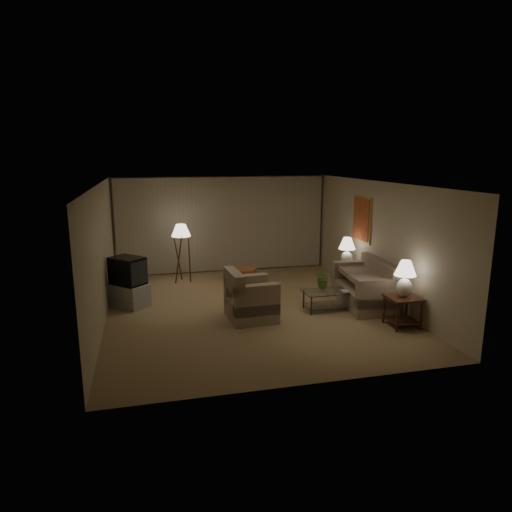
{
  "coord_description": "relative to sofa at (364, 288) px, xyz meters",
  "views": [
    {
      "loc": [
        -2.11,
        -9.23,
        3.27
      ],
      "look_at": [
        0.29,
        0.6,
        1.03
      ],
      "focal_mm": 32.0,
      "sensor_mm": 36.0,
      "label": 1
    }
  ],
  "objects": [
    {
      "name": "room_shell",
      "position": [
        -2.48,
        1.89,
        1.35
      ],
      "size": [
        6.04,
        7.02,
        2.72
      ],
      "color": "#C2B995",
      "rests_on": "ground"
    },
    {
      "name": "table_lamp_near",
      "position": [
        0.15,
        -1.35,
        0.62
      ],
      "size": [
        0.41,
        0.41,
        0.72
      ],
      "color": "white",
      "rests_on": "side_table_near"
    },
    {
      "name": "armchair",
      "position": [
        -2.61,
        -0.25,
        0.0
      ],
      "size": [
        1.07,
        1.03,
        0.81
      ],
      "rotation": [
        0.0,
        0.0,
        1.63
      ],
      "color": "gray",
      "rests_on": "ground"
    },
    {
      "name": "coffee_table",
      "position": [
        -0.86,
        -0.1,
        -0.12
      ],
      "size": [
        1.12,
        0.61,
        0.41
      ],
      "color": "silver",
      "rests_on": "ground"
    },
    {
      "name": "ground",
      "position": [
        -2.5,
        0.38,
        -0.4
      ],
      "size": [
        7.0,
        7.0,
        0.0
      ],
      "primitive_type": "plane",
      "color": "#997C54",
      "rests_on": "ground"
    },
    {
      "name": "vase",
      "position": [
        -1.01,
        -0.1,
        0.09
      ],
      "size": [
        0.19,
        0.19,
        0.16
      ],
      "primitive_type": "imported",
      "rotation": [
        0.0,
        0.0,
        -0.35
      ],
      "color": "white",
      "rests_on": "coffee_table"
    },
    {
      "name": "side_table_far",
      "position": [
        0.15,
        1.25,
        0.0
      ],
      "size": [
        0.55,
        0.46,
        0.6
      ],
      "color": "#33170E",
      "rests_on": "ground"
    },
    {
      "name": "ottoman",
      "position": [
        -2.22,
        2.28,
        -0.19
      ],
      "size": [
        0.8,
        0.8,
        0.43
      ],
      "primitive_type": "cylinder",
      "rotation": [
        0.0,
        0.0,
        0.3
      ],
      "color": "#A05F36",
      "rests_on": "ground"
    },
    {
      "name": "side_table_near",
      "position": [
        0.15,
        -1.35,
        0.02
      ],
      "size": [
        0.61,
        0.61,
        0.6
      ],
      "color": "#33170E",
      "rests_on": "ground"
    },
    {
      "name": "book",
      "position": [
        -0.61,
        -0.2,
        0.02
      ],
      "size": [
        0.16,
        0.22,
        0.02
      ],
      "primitive_type": "imported",
      "rotation": [
        0.0,
        0.0,
        -0.05
      ],
      "color": "olive",
      "rests_on": "coffee_table"
    },
    {
      "name": "tv_cabinet",
      "position": [
        -5.05,
        1.18,
        -0.15
      ],
      "size": [
        1.36,
        1.36,
        0.5
      ],
      "primitive_type": "cube",
      "rotation": [
        0.0,
        0.0,
        -0.81
      ],
      "color": "#AAAAAD",
      "rests_on": "ground"
    },
    {
      "name": "table_lamp_far",
      "position": [
        0.15,
        1.25,
        0.61
      ],
      "size": [
        0.41,
        0.41,
        0.71
      ],
      "color": "white",
      "rests_on": "side_table_far"
    },
    {
      "name": "floor_lamp",
      "position": [
        -3.74,
        2.89,
        0.4
      ],
      "size": [
        0.5,
        0.5,
        1.53
      ],
      "color": "#33170E",
      "rests_on": "ground"
    },
    {
      "name": "flowers",
      "position": [
        -1.01,
        -0.1,
        0.39
      ],
      "size": [
        0.41,
        0.37,
        0.43
      ],
      "primitive_type": "imported",
      "rotation": [
        0.0,
        0.0,
        0.09
      ],
      "color": "#4E7534",
      "rests_on": "vase"
    },
    {
      "name": "crt_tv",
      "position": [
        -5.05,
        1.18,
        0.4
      ],
      "size": [
        1.21,
        1.21,
        0.6
      ],
      "primitive_type": "cube",
      "rotation": [
        0.0,
        0.0,
        -0.81
      ],
      "color": "black",
      "rests_on": "tv_cabinet"
    },
    {
      "name": "sofa",
      "position": [
        0.0,
        0.0,
        0.0
      ],
      "size": [
        2.01,
        1.3,
        0.8
      ],
      "rotation": [
        0.0,
        0.0,
        -1.68
      ],
      "color": "gray",
      "rests_on": "ground"
    }
  ]
}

